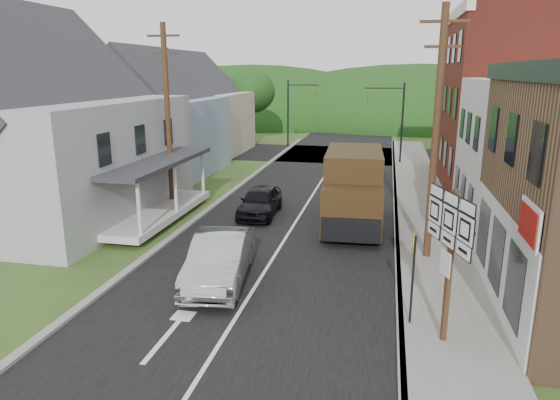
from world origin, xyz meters
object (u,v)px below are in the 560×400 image
Objects in this scene: silver_sedan at (220,259)px; dark_sedan at (260,202)px; warning_sign at (413,264)px; route_sign_cluster at (449,245)px; delivery_van at (353,189)px.

dark_sedan is at bearing 87.09° from silver_sedan.
warning_sign reaches higher than silver_sedan.
delivery_van is at bearing 87.37° from route_sign_cluster.
route_sign_cluster is 1.49× the size of warning_sign.
warning_sign is at bearing 115.42° from route_sign_cluster.
delivery_van is at bearing -11.51° from dark_sedan.
dark_sedan is 1.04× the size of route_sign_cluster.
delivery_van is 10.17m from route_sign_cluster.
silver_sedan is 0.79× the size of delivery_van.
dark_sedan is 1.55× the size of warning_sign.
warning_sign is (6.66, -9.70, 1.14)m from dark_sedan.
silver_sedan is 1.19× the size of dark_sedan.
route_sign_cluster reaches higher than dark_sedan.
silver_sedan is 7.92m from dark_sedan.
warning_sign reaches higher than dark_sedan.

